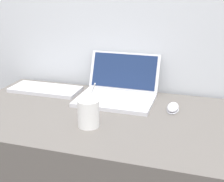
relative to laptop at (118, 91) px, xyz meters
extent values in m
cube|color=#5B5651|center=(0.01, -0.22, -0.42)|extent=(1.39, 0.74, 0.74)
cube|color=silver|center=(0.00, -0.05, -0.03)|extent=(0.39, 0.27, 0.02)
cube|color=#B7B7BC|center=(0.00, -0.03, -0.02)|extent=(0.34, 0.15, 0.00)
cube|color=silver|center=(0.00, 0.12, 0.07)|extent=(0.39, 0.09, 0.20)
cube|color=#19284C|center=(0.00, 0.11, 0.07)|extent=(0.36, 0.07, 0.17)
cylinder|color=white|center=(-0.03, -0.36, 0.02)|extent=(0.09, 0.09, 0.12)
cylinder|color=black|center=(-0.03, -0.36, 0.07)|extent=(0.08, 0.08, 0.01)
cylinder|color=white|center=(-0.03, -0.34, 0.07)|extent=(0.06, 0.01, 0.15)
ellipsoid|color=#B2B2B7|center=(0.30, -0.08, -0.04)|extent=(0.06, 0.11, 0.01)
ellipsoid|color=silver|center=(0.30, -0.08, -0.03)|extent=(0.05, 0.11, 0.03)
cube|color=silver|center=(-0.42, -0.01, -0.03)|extent=(0.39, 0.17, 0.02)
camera|label=1|loc=(0.42, -1.48, 0.54)|focal=50.00mm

